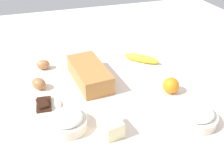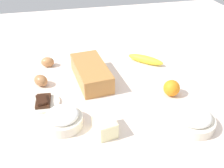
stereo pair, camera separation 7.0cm
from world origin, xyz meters
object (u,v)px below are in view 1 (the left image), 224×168
at_px(sugar_bowl, 67,121).
at_px(chocolate_plate, 44,106).
at_px(orange_fruit, 171,85).
at_px(egg_near_butter, 43,65).
at_px(butter_block, 110,126).
at_px(egg_beside_bowl, 39,84).
at_px(flour_bowl, 196,115).
at_px(banana, 141,58).
at_px(loaf_pan, 89,73).

distance_m(sugar_bowl, chocolate_plate, 0.16).
relative_size(orange_fruit, egg_near_butter, 1.06).
relative_size(orange_fruit, butter_block, 0.77).
xyz_separation_m(orange_fruit, egg_near_butter, (-0.37, -0.50, -0.01)).
relative_size(egg_beside_bowl, chocolate_plate, 0.53).
bearing_deg(flour_bowl, butter_block, -97.36).
xyz_separation_m(flour_bowl, banana, (-0.48, -0.01, -0.01)).
bearing_deg(chocolate_plate, egg_near_butter, 175.41).
bearing_deg(banana, egg_beside_bowl, -80.07).
bearing_deg(egg_near_butter, sugar_bowl, 5.84).
height_order(sugar_bowl, butter_block, sugar_bowl).
height_order(flour_bowl, egg_near_butter, flour_bowl).
xyz_separation_m(orange_fruit, chocolate_plate, (-0.06, -0.53, -0.02)).
xyz_separation_m(egg_near_butter, egg_beside_bowl, (0.17, -0.03, 0.00)).
bearing_deg(flour_bowl, egg_beside_bowl, -126.53).
distance_m(flour_bowl, egg_near_butter, 0.75).
distance_m(loaf_pan, sugar_bowl, 0.31).
distance_m(sugar_bowl, egg_near_butter, 0.46).
bearing_deg(egg_beside_bowl, sugar_bowl, 15.53).
height_order(flour_bowl, sugar_bowl, same).
bearing_deg(egg_near_butter, banana, 80.94).
height_order(butter_block, chocolate_plate, butter_block).
relative_size(loaf_pan, egg_beside_bowl, 4.22).
bearing_deg(flour_bowl, loaf_pan, -141.49).
distance_m(loaf_pan, flour_bowl, 0.49).
xyz_separation_m(banana, egg_beside_bowl, (0.09, -0.52, 0.01)).
relative_size(sugar_bowl, chocolate_plate, 1.09).
relative_size(flour_bowl, butter_block, 1.71).
relative_size(sugar_bowl, orange_fruit, 2.04).
relative_size(flour_bowl, egg_near_butter, 2.37).
height_order(loaf_pan, chocolate_plate, loaf_pan).
bearing_deg(egg_near_butter, flour_bowl, 41.54).
distance_m(butter_block, chocolate_plate, 0.30).
bearing_deg(sugar_bowl, loaf_pan, 152.12).
height_order(sugar_bowl, egg_beside_bowl, sugar_bowl).
bearing_deg(egg_beside_bowl, loaf_pan, 87.84).
relative_size(loaf_pan, flour_bowl, 1.90).
bearing_deg(egg_near_butter, loaf_pan, 47.23).
distance_m(loaf_pan, chocolate_plate, 0.26).
bearing_deg(chocolate_plate, orange_fruit, 84.00).
relative_size(loaf_pan, egg_near_butter, 4.51).
xyz_separation_m(loaf_pan, chocolate_plate, (0.13, -0.22, -0.03)).
bearing_deg(banana, sugar_bowl, -49.70).
height_order(loaf_pan, butter_block, loaf_pan).
relative_size(loaf_pan, banana, 1.54).
bearing_deg(sugar_bowl, butter_block, 63.49).
distance_m(banana, egg_near_butter, 0.49).
bearing_deg(chocolate_plate, sugar_bowl, 26.74).
xyz_separation_m(banana, butter_block, (0.44, -0.30, 0.01)).
height_order(sugar_bowl, banana, sugar_bowl).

